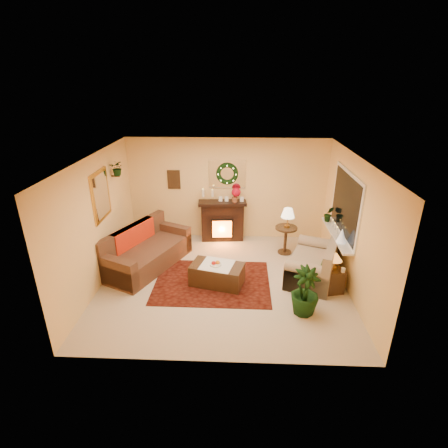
{
  "coord_description": "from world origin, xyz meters",
  "views": [
    {
      "loc": [
        0.28,
        -6.26,
        3.97
      ],
      "look_at": [
        0.0,
        0.35,
        1.15
      ],
      "focal_mm": 28.0,
      "sensor_mm": 36.0,
      "label": 1
    }
  ],
  "objects_px": {
    "fireplace": "(222,220)",
    "side_table_round": "(285,241)",
    "sofa": "(147,249)",
    "end_table_square": "(332,279)",
    "loveseat": "(313,259)",
    "coffee_table": "(217,275)"
  },
  "relations": [
    {
      "from": "sofa",
      "to": "end_table_square",
      "type": "xyz_separation_m",
      "value": [
        3.87,
        -0.81,
        -0.16
      ]
    },
    {
      "from": "side_table_round",
      "to": "coffee_table",
      "type": "xyz_separation_m",
      "value": [
        -1.55,
        -1.44,
        -0.12
      ]
    },
    {
      "from": "sofa",
      "to": "fireplace",
      "type": "xyz_separation_m",
      "value": [
        1.59,
        1.48,
        0.12
      ]
    },
    {
      "from": "loveseat",
      "to": "fireplace",
      "type": "bearing_deg",
      "value": 159.15
    },
    {
      "from": "sofa",
      "to": "end_table_square",
      "type": "bearing_deg",
      "value": 13.16
    },
    {
      "from": "loveseat",
      "to": "coffee_table",
      "type": "relative_size",
      "value": 1.44
    },
    {
      "from": "sofa",
      "to": "side_table_round",
      "type": "distance_m",
      "value": 3.24
    },
    {
      "from": "loveseat",
      "to": "coffee_table",
      "type": "bearing_deg",
      "value": -148.73
    },
    {
      "from": "sofa",
      "to": "coffee_table",
      "type": "distance_m",
      "value": 1.73
    },
    {
      "from": "fireplace",
      "to": "sofa",
      "type": "bearing_deg",
      "value": -141.65
    },
    {
      "from": "end_table_square",
      "to": "coffee_table",
      "type": "height_order",
      "value": "end_table_square"
    },
    {
      "from": "loveseat",
      "to": "end_table_square",
      "type": "height_order",
      "value": "loveseat"
    },
    {
      "from": "sofa",
      "to": "side_table_round",
      "type": "bearing_deg",
      "value": 38.93
    },
    {
      "from": "sofa",
      "to": "fireplace",
      "type": "distance_m",
      "value": 2.18
    },
    {
      "from": "fireplace",
      "to": "end_table_square",
      "type": "xyz_separation_m",
      "value": [
        2.28,
        -2.29,
        -0.28
      ]
    },
    {
      "from": "loveseat",
      "to": "coffee_table",
      "type": "height_order",
      "value": "loveseat"
    },
    {
      "from": "fireplace",
      "to": "side_table_round",
      "type": "distance_m",
      "value": 1.71
    },
    {
      "from": "sofa",
      "to": "loveseat",
      "type": "bearing_deg",
      "value": 20.01
    },
    {
      "from": "sofa",
      "to": "fireplace",
      "type": "bearing_deg",
      "value": 67.91
    },
    {
      "from": "fireplace",
      "to": "loveseat",
      "type": "height_order",
      "value": "fireplace"
    },
    {
      "from": "end_table_square",
      "to": "coffee_table",
      "type": "distance_m",
      "value": 2.29
    },
    {
      "from": "side_table_round",
      "to": "coffee_table",
      "type": "height_order",
      "value": "side_table_round"
    }
  ]
}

